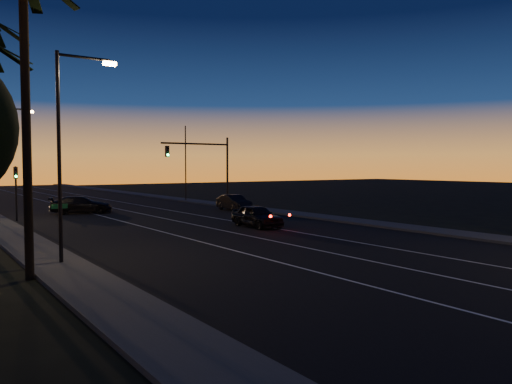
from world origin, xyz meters
TOP-DOWN VIEW (x-y plane):
  - road at (0.00, 30.00)m, footprint 20.00×170.00m
  - sidewalk_left at (-11.20, 30.00)m, footprint 2.40×170.00m
  - sidewalk_right at (11.20, 30.00)m, footprint 2.40×170.00m
  - lane_stripe_left at (-3.00, 30.00)m, footprint 0.12×160.00m
  - lane_stripe_mid at (0.50, 30.00)m, footprint 0.12×160.00m
  - lane_stripe_right at (4.00, 30.00)m, footprint 0.12×160.00m
  - palm_near at (-12.60, 18.00)m, footprint 4.25×4.16m
  - streetlight_left_near at (-10.70, 20.00)m, footprint 2.55×0.26m
  - streetlight_left_far at (-10.69, 38.00)m, footprint 2.55×0.26m
  - street_sign at (-10.80, 21.00)m, footprint 0.70×0.06m
  - signal_mast at (7.14, 39.99)m, footprint 7.10×0.41m
  - signal_post at (-9.50, 39.98)m, footprint 0.28×0.37m
  - far_pole_right at (11.00, 52.00)m, footprint 0.14×0.14m
  - lead_car at (3.43, 26.22)m, footprint 1.86×5.04m
  - right_car at (9.00, 38.00)m, footprint 1.79×4.56m
  - cross_car at (-3.75, 43.21)m, footprint 5.70×3.59m

SIDE VIEW (x-z plane):
  - road at x=0.00m, z-range 0.00..0.01m
  - lane_stripe_left at x=-3.00m, z-range 0.01..0.02m
  - lane_stripe_mid at x=0.50m, z-range 0.01..0.02m
  - lane_stripe_right at x=4.00m, z-range 0.01..0.02m
  - sidewalk_left at x=-11.20m, z-range 0.00..0.16m
  - sidewalk_right at x=11.20m, z-range 0.00..0.16m
  - right_car at x=9.00m, z-range 0.01..1.49m
  - lead_car at x=3.43m, z-range 0.01..1.54m
  - cross_car at x=-3.75m, z-range 0.01..1.55m
  - street_sign at x=-10.80m, z-range 0.36..2.96m
  - signal_post at x=-9.50m, z-range 0.79..4.99m
  - far_pole_right at x=11.00m, z-range 0.00..9.00m
  - signal_mast at x=7.14m, z-range 1.28..8.28m
  - streetlight_left_far at x=-10.69m, z-range 0.81..9.31m
  - streetlight_left_near at x=-10.70m, z-range 0.82..9.82m
  - palm_near at x=-12.60m, z-range 1.31..12.84m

